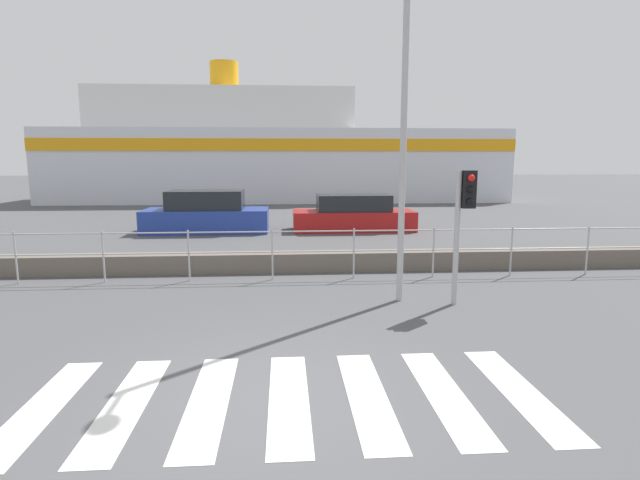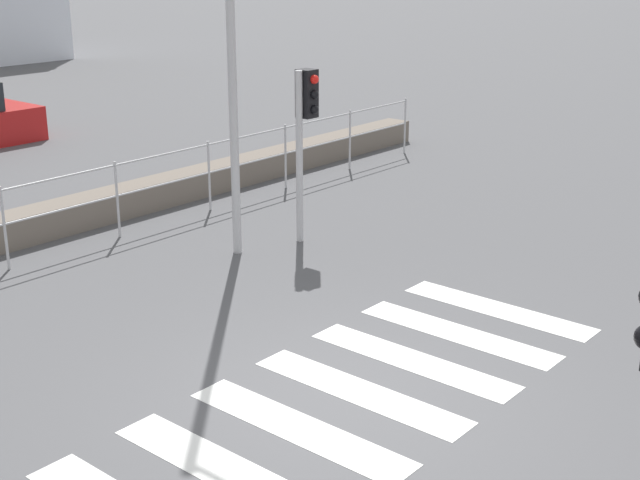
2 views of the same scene
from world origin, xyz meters
name	(u,v)px [view 1 (image 1 of 2)]	position (x,y,z in m)	size (l,w,h in m)	color
ground_plane	(262,400)	(0.00, 0.00, 0.00)	(160.00, 160.00, 0.00)	#4C4C4F
crosswalk	(289,399)	(0.31, 0.00, 0.00)	(5.85, 2.40, 0.01)	silver
seawall	(273,262)	(0.00, 6.59, 0.23)	(20.48, 0.55, 0.46)	#6B6056
harbor_fence	(272,247)	(0.00, 5.72, 0.76)	(18.47, 0.04, 1.15)	#B2B2B5
traffic_light_far	(464,207)	(3.55, 3.52, 1.83)	(0.34, 0.32, 2.49)	#B2B2B5
streetlamp	(407,71)	(2.47, 3.70, 4.23)	(0.32, 1.03, 6.96)	#B2B2B5
ferry_boat	(269,155)	(-0.70, 28.18, 2.98)	(28.78, 7.04, 8.80)	silver
parked_car_blue	(206,214)	(-2.62, 13.45, 0.66)	(4.57, 1.89, 1.55)	#233D9E
parked_car_red	(353,215)	(2.91, 13.45, 0.58)	(4.57, 1.74, 1.36)	#B21919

